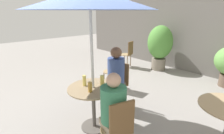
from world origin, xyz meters
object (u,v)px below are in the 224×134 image
(bistro_chair_1, at_px, (119,81))
(seated_person_1, at_px, (116,74))
(seated_person_0, at_px, (113,109))
(beer_glass_2, at_px, (90,87))
(potted_plant_0, at_px, (160,45))
(cafe_table_near, at_px, (93,97))
(beer_glass_0, at_px, (102,80))
(bistro_chair_2, at_px, (128,52))
(beer_glass_1, at_px, (84,81))
(bistro_chair_3, at_px, (114,68))
(bistro_chair_0, at_px, (118,127))

(bistro_chair_1, relative_size, seated_person_1, 0.72)
(seated_person_0, bearing_deg, beer_glass_2, -80.14)
(bistro_chair_1, height_order, potted_plant_0, potted_plant_0)
(cafe_table_near, xyz_separation_m, beer_glass_0, (0.04, 0.16, 0.25))
(bistro_chair_1, bearing_deg, beer_glass_2, -86.14)
(seated_person_0, bearing_deg, bistro_chair_2, -125.26)
(seated_person_0, relative_size, beer_glass_2, 7.69)
(beer_glass_1, relative_size, beer_glass_2, 1.11)
(bistro_chair_2, distance_m, bistro_chair_3, 1.87)
(bistro_chair_1, bearing_deg, seated_person_1, -90.00)
(bistro_chair_1, height_order, seated_person_0, seated_person_0)
(beer_glass_2, relative_size, potted_plant_0, 0.11)
(bistro_chair_0, relative_size, beer_glass_0, 5.29)
(bistro_chair_1, relative_size, beer_glass_2, 5.85)
(cafe_table_near, xyz_separation_m, bistro_chair_0, (0.79, -0.21, -0.02))
(seated_person_1, distance_m, beer_glass_2, 0.83)
(bistro_chair_1, xyz_separation_m, seated_person_1, (0.04, -0.14, 0.21))
(cafe_table_near, distance_m, bistro_chair_0, 0.82)
(beer_glass_1, relative_size, potted_plant_0, 0.12)
(bistro_chair_1, relative_size, bistro_chair_3, 1.00)
(cafe_table_near, xyz_separation_m, beer_glass_2, (0.10, -0.12, 0.25))
(seated_person_1, bearing_deg, beer_glass_2, -85.48)
(bistro_chair_1, height_order, bistro_chair_3, same)
(cafe_table_near, distance_m, potted_plant_0, 3.58)
(cafe_table_near, height_order, seated_person_1, seated_person_1)
(beer_glass_1, xyz_separation_m, beer_glass_2, (0.25, -0.07, -0.01))
(seated_person_0, xyz_separation_m, beer_glass_0, (-0.62, 0.33, 0.10))
(bistro_chair_0, relative_size, beer_glass_1, 5.27)
(cafe_table_near, relative_size, bistro_chair_1, 0.89)
(bistro_chair_1, bearing_deg, beer_glass_1, -100.85)
(bistro_chair_3, relative_size, seated_person_1, 0.72)
(bistro_chair_3, height_order, seated_person_1, seated_person_1)
(seated_person_1, bearing_deg, bistro_chair_1, 90.00)
(seated_person_0, distance_m, potted_plant_0, 3.97)
(bistro_chair_1, height_order, beer_glass_2, bistro_chair_1)
(bistro_chair_0, bearing_deg, beer_glass_1, -84.37)
(bistro_chair_0, xyz_separation_m, bistro_chair_3, (-1.70, 1.47, 0.00))
(seated_person_1, distance_m, beer_glass_1, 0.71)
(bistro_chair_1, distance_m, potted_plant_0, 2.77)
(seated_person_0, bearing_deg, bistro_chair_1, -123.18)
(beer_glass_0, distance_m, beer_glass_2, 0.29)
(potted_plant_0, bearing_deg, beer_glass_2, -71.96)
(beer_glass_2, bearing_deg, seated_person_0, -4.67)
(bistro_chair_1, distance_m, bistro_chair_2, 2.65)
(beer_glass_1, height_order, beer_glass_2, beer_glass_1)
(bistro_chair_2, height_order, beer_glass_1, bistro_chair_2)
(bistro_chair_1, distance_m, beer_glass_0, 0.74)
(seated_person_1, xyz_separation_m, potted_plant_0, (-0.87, 2.76, 0.10))
(seated_person_1, height_order, beer_glass_2, seated_person_1)
(bistro_chair_0, height_order, bistro_chair_1, same)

